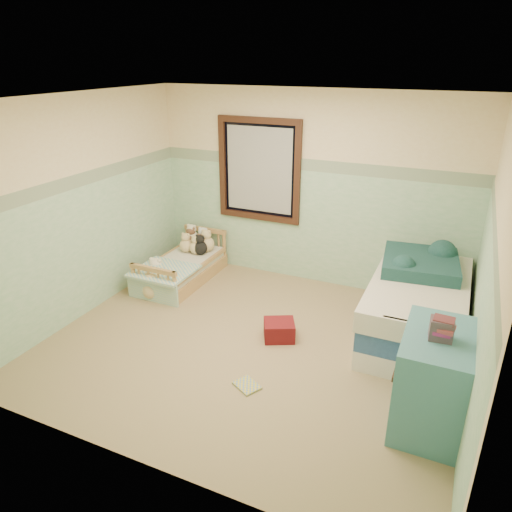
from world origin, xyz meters
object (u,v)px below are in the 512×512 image
at_px(twin_bed_frame, 414,325).
at_px(plush_floor_tan, 152,290).
at_px(toddler_bed_frame, 183,274).
at_px(red_pillow, 279,330).
at_px(floor_book, 247,386).
at_px(plush_floor_cream, 157,276).
at_px(dresser, 432,380).

bearing_deg(twin_bed_frame, plush_floor_tan, -171.01).
distance_m(toddler_bed_frame, plush_floor_tan, 0.63).
bearing_deg(red_pillow, floor_book, -87.87).
height_order(plush_floor_tan, floor_book, plush_floor_tan).
relative_size(toddler_bed_frame, floor_book, 5.70).
bearing_deg(plush_floor_cream, plush_floor_tan, -63.63).
bearing_deg(plush_floor_tan, floor_book, -30.51).
bearing_deg(plush_floor_cream, dresser, -18.75).
xyz_separation_m(plush_floor_cream, twin_bed_frame, (3.30, 0.16, -0.02)).
relative_size(toddler_bed_frame, plush_floor_cream, 5.06).
bearing_deg(plush_floor_tan, red_pillow, -6.13).
bearing_deg(floor_book, dresser, 36.18).
height_order(toddler_bed_frame, plush_floor_tan, plush_floor_tan).
bearing_deg(floor_book, toddler_bed_frame, 164.77).
xyz_separation_m(plush_floor_cream, red_pillow, (1.97, -0.53, -0.03)).
xyz_separation_m(twin_bed_frame, floor_book, (-1.29, -1.58, -0.10)).
bearing_deg(toddler_bed_frame, plush_floor_tan, -95.19).
distance_m(plush_floor_tan, twin_bed_frame, 3.17).
distance_m(plush_floor_cream, plush_floor_tan, 0.38).
height_order(plush_floor_cream, twin_bed_frame, plush_floor_cream).
relative_size(plush_floor_cream, dresser, 0.31).
bearing_deg(floor_book, twin_bed_frame, 79.29).
bearing_deg(red_pillow, plush_floor_tan, 173.87).
distance_m(dresser, floor_book, 1.63).
bearing_deg(dresser, floor_book, -172.43).
height_order(plush_floor_tan, dresser, dresser).
height_order(toddler_bed_frame, twin_bed_frame, twin_bed_frame).
xyz_separation_m(toddler_bed_frame, red_pillow, (1.75, -0.82, 0.01)).
xyz_separation_m(plush_floor_tan, dresser, (3.40, -0.87, 0.30)).
height_order(plush_floor_cream, dresser, dresser).
bearing_deg(twin_bed_frame, dresser, -78.62).
relative_size(twin_bed_frame, dresser, 2.20).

